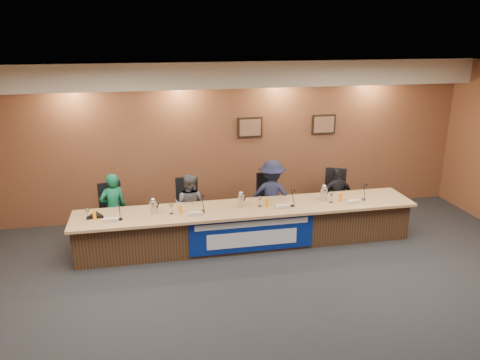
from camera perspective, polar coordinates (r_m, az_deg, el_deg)
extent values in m
plane|color=black|center=(6.69, 5.48, -16.59)|extent=(10.00, 10.00, 0.00)
cube|color=silver|center=(5.54, 6.48, 11.81)|extent=(10.00, 8.00, 0.04)
cube|color=brown|center=(9.65, -1.15, 4.91)|extent=(10.00, 0.04, 3.20)
cube|color=beige|center=(9.19, -0.91, 12.78)|extent=(10.00, 0.50, 0.50)
cube|color=#442C1A|center=(8.55, 0.87, -5.70)|extent=(6.00, 0.80, 0.70)
cube|color=tan|center=(8.36, 0.95, -3.48)|extent=(6.10, 0.95, 0.05)
cube|color=navy|center=(8.17, 1.50, -6.65)|extent=(2.20, 0.02, 0.65)
cube|color=silver|center=(8.07, 1.53, -5.40)|extent=(2.00, 0.01, 0.10)
cube|color=silver|center=(8.19, 1.52, -7.20)|extent=(1.60, 0.01, 0.28)
cube|color=black|center=(9.64, 1.22, 6.42)|extent=(0.52, 0.04, 0.42)
cube|color=black|center=(10.11, 10.16, 6.69)|extent=(0.52, 0.04, 0.42)
imported|color=#0E5A3B|center=(8.83, -15.17, -3.36)|extent=(0.57, 0.47, 1.33)
imported|color=#555459|center=(8.85, -6.18, -3.09)|extent=(0.74, 0.68, 1.23)
imported|color=#191D3A|center=(9.09, 3.89, -1.87)|extent=(1.03, 0.80, 1.40)
imported|color=black|center=(9.56, 11.68, -1.93)|extent=(0.69, 0.30, 1.17)
cube|color=black|center=(8.99, -15.04, -4.23)|extent=(0.61, 0.61, 0.08)
cube|color=black|center=(8.99, -6.22, -3.68)|extent=(0.51, 0.51, 0.08)
cube|color=black|center=(9.26, 3.70, -2.96)|extent=(0.52, 0.52, 0.08)
cube|color=black|center=(9.68, 11.41, -2.33)|extent=(0.63, 0.63, 0.08)
cube|color=white|center=(7.97, -15.52, -4.72)|extent=(0.24, 0.08, 0.10)
cylinder|color=black|center=(8.06, -14.36, -4.63)|extent=(0.07, 0.07, 0.02)
cylinder|color=orange|center=(8.17, -17.33, -4.12)|extent=(0.06, 0.06, 0.15)
cylinder|color=silver|center=(8.19, -18.07, -4.02)|extent=(0.08, 0.08, 0.18)
cube|color=white|center=(7.97, -5.34, -4.11)|extent=(0.24, 0.08, 0.10)
cylinder|color=black|center=(8.16, -4.55, -3.81)|extent=(0.07, 0.07, 0.02)
cylinder|color=orange|center=(8.11, -7.28, -3.56)|extent=(0.06, 0.06, 0.15)
cylinder|color=silver|center=(8.11, -8.37, -3.51)|extent=(0.08, 0.08, 0.18)
cube|color=white|center=(8.29, 5.36, -3.24)|extent=(0.24, 0.08, 0.10)
cylinder|color=black|center=(8.44, 6.36, -3.13)|extent=(0.07, 0.07, 0.02)
cylinder|color=orange|center=(8.36, 3.33, -2.76)|extent=(0.06, 0.06, 0.15)
cylinder|color=silver|center=(8.35, 2.44, -2.66)|extent=(0.08, 0.08, 0.18)
cube|color=white|center=(8.75, 14.03, -2.54)|extent=(0.24, 0.08, 0.10)
cylinder|color=black|center=(8.98, 14.74, -2.31)|extent=(0.07, 0.07, 0.02)
cylinder|color=orange|center=(8.80, 12.22, -2.08)|extent=(0.06, 0.06, 0.15)
cylinder|color=silver|center=(8.70, 11.07, -2.14)|extent=(0.08, 0.08, 0.18)
cylinder|color=silver|center=(8.14, -10.52, -3.33)|extent=(0.12, 0.12, 0.24)
cylinder|color=silver|center=(8.33, 0.11, -2.51)|extent=(0.11, 0.11, 0.23)
cylinder|color=silver|center=(8.79, 10.16, -1.69)|extent=(0.13, 0.13, 0.23)
cylinder|color=black|center=(8.28, -17.20, -4.18)|extent=(0.32, 0.32, 0.05)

